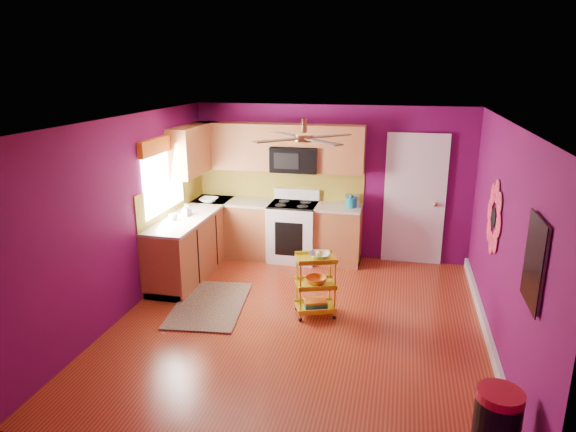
# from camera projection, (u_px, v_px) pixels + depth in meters

# --- Properties ---
(ground) EXTENTS (5.00, 5.00, 0.00)m
(ground) POSITION_uv_depth(u_px,v_px,m) (300.00, 323.00, 6.38)
(ground) COLOR maroon
(ground) RESTS_ON ground
(room_envelope) EXTENTS (4.54, 5.04, 2.52)m
(room_envelope) POSITION_uv_depth(u_px,v_px,m) (303.00, 197.00, 5.92)
(room_envelope) COLOR #5E0A4A
(room_envelope) RESTS_ON ground
(lower_cabinets) EXTENTS (2.81, 2.31, 0.94)m
(lower_cabinets) POSITION_uv_depth(u_px,v_px,m) (240.00, 237.00, 8.24)
(lower_cabinets) COLOR brown
(lower_cabinets) RESTS_ON ground
(electric_range) EXTENTS (0.76, 0.66, 1.13)m
(electric_range) POSITION_uv_depth(u_px,v_px,m) (293.00, 231.00, 8.40)
(electric_range) COLOR white
(electric_range) RESTS_ON ground
(upper_cabinetry) EXTENTS (2.80, 2.30, 1.26)m
(upper_cabinetry) POSITION_uv_depth(u_px,v_px,m) (251.00, 150.00, 8.17)
(upper_cabinetry) COLOR brown
(upper_cabinetry) RESTS_ON ground
(left_window) EXTENTS (0.08, 1.35, 1.08)m
(left_window) POSITION_uv_depth(u_px,v_px,m) (163.00, 164.00, 7.34)
(left_window) COLOR white
(left_window) RESTS_ON ground
(panel_door) EXTENTS (0.95, 0.11, 2.15)m
(panel_door) POSITION_uv_depth(u_px,v_px,m) (414.00, 201.00, 8.12)
(panel_door) COLOR white
(panel_door) RESTS_ON ground
(right_wall_art) EXTENTS (0.04, 2.74, 1.04)m
(right_wall_art) POSITION_uv_depth(u_px,v_px,m) (509.00, 234.00, 5.19)
(right_wall_art) COLOR black
(right_wall_art) RESTS_ON ground
(ceiling_fan) EXTENTS (1.01, 1.01, 0.26)m
(ceiling_fan) POSITION_uv_depth(u_px,v_px,m) (304.00, 137.00, 5.93)
(ceiling_fan) COLOR #BF8C3F
(ceiling_fan) RESTS_ON ground
(shag_rug) EXTENTS (1.06, 1.56, 0.02)m
(shag_rug) POSITION_uv_depth(u_px,v_px,m) (210.00, 305.00, 6.86)
(shag_rug) COLOR black
(shag_rug) RESTS_ON ground
(rolling_cart) EXTENTS (0.58, 0.50, 0.88)m
(rolling_cart) POSITION_uv_depth(u_px,v_px,m) (316.00, 282.00, 6.48)
(rolling_cart) COLOR yellow
(rolling_cart) RESTS_ON ground
(trash_can) EXTENTS (0.45, 0.46, 0.69)m
(trash_can) POSITION_uv_depth(u_px,v_px,m) (496.00, 430.00, 4.01)
(trash_can) COLOR black
(trash_can) RESTS_ON ground
(teal_kettle) EXTENTS (0.18, 0.18, 0.21)m
(teal_kettle) POSITION_uv_depth(u_px,v_px,m) (351.00, 202.00, 8.06)
(teal_kettle) COLOR #127387
(teal_kettle) RESTS_ON lower_cabinets
(toaster) EXTENTS (0.22, 0.15, 0.18)m
(toaster) POSITION_uv_depth(u_px,v_px,m) (353.00, 200.00, 8.15)
(toaster) COLOR beige
(toaster) RESTS_ON lower_cabinets
(soap_bottle_a) EXTENTS (0.08, 0.09, 0.19)m
(soap_bottle_a) POSITION_uv_depth(u_px,v_px,m) (185.00, 210.00, 7.57)
(soap_bottle_a) COLOR #EA3F72
(soap_bottle_a) RESTS_ON lower_cabinets
(soap_bottle_b) EXTENTS (0.12, 0.12, 0.16)m
(soap_bottle_b) POSITION_uv_depth(u_px,v_px,m) (188.00, 209.00, 7.67)
(soap_bottle_b) COLOR white
(soap_bottle_b) RESTS_ON lower_cabinets
(counter_dish) EXTENTS (0.29, 0.29, 0.07)m
(counter_dish) POSITION_uv_depth(u_px,v_px,m) (209.00, 200.00, 8.38)
(counter_dish) COLOR white
(counter_dish) RESTS_ON lower_cabinets
(counter_cup) EXTENTS (0.12, 0.12, 0.10)m
(counter_cup) POSITION_uv_depth(u_px,v_px,m) (173.00, 217.00, 7.40)
(counter_cup) COLOR white
(counter_cup) RESTS_ON lower_cabinets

